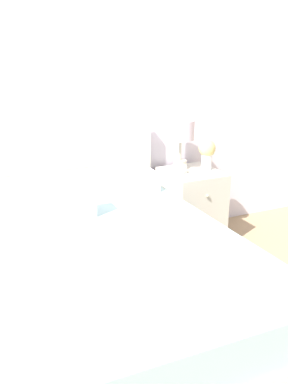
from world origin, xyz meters
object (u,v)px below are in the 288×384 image
(table_lamp, at_px, (181,134))
(nightstand, at_px, (191,207))
(bed, at_px, (83,278))
(alarm_clock, at_px, (181,170))
(flower_vase, at_px, (207,152))

(table_lamp, bearing_deg, nightstand, -59.73)
(bed, height_order, alarm_clock, bed)
(bed, xyz_separation_m, nightstand, (1.13, 0.72, 0.01))
(bed, relative_size, alarm_clock, 25.15)
(bed, xyz_separation_m, flower_vase, (1.26, 0.71, 0.46))
(bed, relative_size, nightstand, 3.50)
(table_lamp, height_order, alarm_clock, table_lamp)
(nightstand, bearing_deg, alarm_clock, -167.99)
(bed, bearing_deg, alarm_clock, 34.52)
(nightstand, relative_size, flower_vase, 2.48)
(alarm_clock, bearing_deg, nightstand, 12.01)
(bed, height_order, table_lamp, table_lamp)
(flower_vase, bearing_deg, nightstand, 177.01)
(table_lamp, distance_m, flower_vase, 0.25)
(table_lamp, bearing_deg, flower_vase, -29.32)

